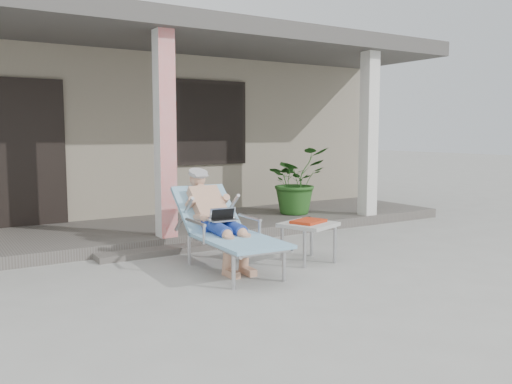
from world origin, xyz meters
TOP-DOWN VIEW (x-y plane):
  - ground at (0.00, 0.00)m, footprint 60.00×60.00m
  - house at (0.00, 6.50)m, footprint 10.40×5.40m
  - porch_deck at (0.00, 3.00)m, footprint 10.00×2.00m
  - porch_overhang at (0.00, 2.95)m, footprint 10.00×2.30m
  - porch_step at (0.00, 1.85)m, footprint 2.00×0.30m
  - lounger at (0.13, 0.90)m, footprint 0.73×1.79m
  - side_table at (1.09, 0.58)m, footprint 0.70×0.70m
  - potted_palm at (2.59, 2.88)m, footprint 1.05×0.92m

SIDE VIEW (x-z plane):
  - ground at x=0.00m, z-range 0.00..0.00m
  - porch_step at x=0.00m, z-range 0.00..0.07m
  - porch_deck at x=0.00m, z-range 0.00..0.15m
  - side_table at x=1.09m, z-range 0.17..0.65m
  - potted_palm at x=2.59m, z-range 0.15..1.25m
  - lounger at x=0.13m, z-range 0.13..1.28m
  - house at x=0.00m, z-range 0.02..3.32m
  - porch_overhang at x=0.00m, z-range 1.36..4.21m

